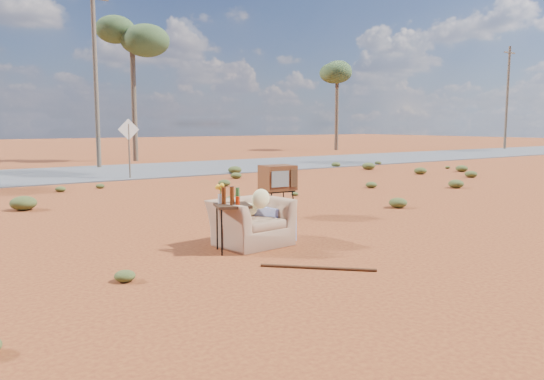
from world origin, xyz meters
TOP-DOWN VIEW (x-y plane):
  - ground at (0.00, 0.00)m, footprint 140.00×140.00m
  - highway at (0.00, 15.00)m, footprint 140.00×7.00m
  - armchair at (-0.42, 0.49)m, footprint 1.44×1.02m
  - tv_unit at (1.42, 2.45)m, footprint 0.74×0.62m
  - side_table at (-1.03, 0.27)m, footprint 0.67×0.67m
  - rusty_bar at (-0.54, -1.33)m, footprint 1.19×1.15m
  - road_sign at (1.50, 12.00)m, footprint 0.78×0.06m
  - eucalyptus_center at (5.00, 21.00)m, footprint 3.20×3.20m
  - eucalyptus_right at (22.00, 24.00)m, footprint 3.20×3.20m
  - utility_pole_center at (2.00, 17.50)m, footprint 1.40×0.20m
  - utility_pole_east at (34.00, 17.50)m, footprint 1.40×0.20m
  - scrub_patch at (-0.82, 4.41)m, footprint 17.49×8.07m

SIDE VIEW (x-z plane):
  - ground at x=0.00m, z-range 0.00..0.00m
  - highway at x=0.00m, z-range 0.00..0.04m
  - rusty_bar at x=-0.54m, z-range 0.00..0.04m
  - scrub_patch at x=-0.82m, z-range -0.03..0.30m
  - armchair at x=-0.42m, z-range -0.03..0.99m
  - side_table at x=-1.03m, z-range 0.25..1.31m
  - tv_unit at x=1.42m, z-range 0.27..1.39m
  - road_sign at x=1.50m, z-range 0.41..2.60m
  - utility_pole_center at x=2.00m, z-range 0.15..8.15m
  - utility_pole_east at x=34.00m, z-range 0.15..8.15m
  - eucalyptus_right at x=22.00m, z-range 2.39..9.49m
  - eucalyptus_center at x=5.00m, z-range 2.63..10.23m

